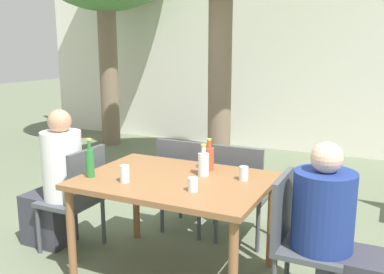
{
  "coord_description": "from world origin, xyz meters",
  "views": [
    {
      "loc": [
        1.4,
        -2.65,
        1.72
      ],
      "look_at": [
        0.0,
        0.3,
        1.02
      ],
      "focal_mm": 40.0,
      "sensor_mm": 36.0,
      "label": 1
    }
  ],
  "objects": [
    {
      "name": "patio_chair_1",
      "position": [
        0.91,
        0.0,
        0.51
      ],
      "size": [
        0.44,
        0.44,
        0.9
      ],
      "rotation": [
        0.0,
        0.0,
        1.57
      ],
      "color": "#474C51",
      "rests_on": "ground_plane"
    },
    {
      "name": "soda_bottle_1",
      "position": [
        0.15,
        0.3,
        0.87
      ],
      "size": [
        0.08,
        0.08,
        0.25
      ],
      "color": "#DB4C2D",
      "rests_on": "dining_table_front"
    },
    {
      "name": "patio_chair_2",
      "position": [
        -0.27,
        0.72,
        0.51
      ],
      "size": [
        0.44,
        0.44,
        0.9
      ],
      "rotation": [
        0.0,
        0.0,
        3.14
      ],
      "color": "#474C51",
      "rests_on": "ground_plane"
    },
    {
      "name": "cafe_building_wall",
      "position": [
        0.0,
        4.36,
        1.4
      ],
      "size": [
        10.0,
        0.08,
        2.8
      ],
      "color": "white",
      "rests_on": "ground_plane"
    },
    {
      "name": "water_bottle_2",
      "position": [
        0.16,
        0.15,
        0.86
      ],
      "size": [
        0.08,
        0.08,
        0.24
      ],
      "color": "silver",
      "rests_on": "dining_table_front"
    },
    {
      "name": "patio_chair_0",
      "position": [
        -0.91,
        0.0,
        0.51
      ],
      "size": [
        0.44,
        0.44,
        0.9
      ],
      "rotation": [
        0.0,
        0.0,
        -1.57
      ],
      "color": "#474C51",
      "rests_on": "ground_plane"
    },
    {
      "name": "drinking_glass_0",
      "position": [
        -0.27,
        -0.23,
        0.83
      ],
      "size": [
        0.07,
        0.07,
        0.12
      ],
      "color": "silver",
      "rests_on": "dining_table_front"
    },
    {
      "name": "drinking_glass_2",
      "position": [
        0.25,
        -0.2,
        0.82
      ],
      "size": [
        0.07,
        0.07,
        0.09
      ],
      "color": "silver",
      "rests_on": "dining_table_front"
    },
    {
      "name": "dining_table_front",
      "position": [
        0.0,
        0.0,
        0.69
      ],
      "size": [
        1.36,
        0.98,
        0.77
      ],
      "color": "brown",
      "rests_on": "ground_plane"
    },
    {
      "name": "person_seated_1",
      "position": [
        1.15,
        -0.0,
        0.52
      ],
      "size": [
        0.59,
        0.39,
        1.14
      ],
      "rotation": [
        0.0,
        0.0,
        1.57
      ],
      "color": "#383842",
      "rests_on": "ground_plane"
    },
    {
      "name": "person_seated_0",
      "position": [
        -1.15,
        -0.0,
        0.54
      ],
      "size": [
        0.57,
        0.33,
        1.21
      ],
      "rotation": [
        0.0,
        0.0,
        -1.57
      ],
      "color": "#383842",
      "rests_on": "ground_plane"
    },
    {
      "name": "green_bottle_0",
      "position": [
        -0.58,
        -0.24,
        0.88
      ],
      "size": [
        0.06,
        0.06,
        0.29
      ],
      "color": "#287A38",
      "rests_on": "dining_table_front"
    },
    {
      "name": "patio_chair_3",
      "position": [
        0.27,
        0.72,
        0.51
      ],
      "size": [
        0.44,
        0.44,
        0.9
      ],
      "rotation": [
        0.0,
        0.0,
        3.14
      ],
      "color": "#474C51",
      "rests_on": "ground_plane"
    },
    {
      "name": "drinking_glass_1",
      "position": [
        0.47,
        0.17,
        0.82
      ],
      "size": [
        0.07,
        0.07,
        0.1
      ],
      "color": "silver",
      "rests_on": "dining_table_front"
    },
    {
      "name": "ground_plane",
      "position": [
        0.0,
        0.0,
        0.0
      ],
      "size": [
        30.0,
        30.0,
        0.0
      ],
      "primitive_type": "plane",
      "color": "#667056"
    }
  ]
}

